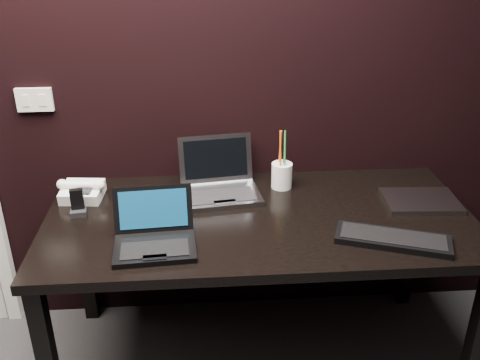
{
  "coord_description": "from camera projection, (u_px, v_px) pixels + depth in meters",
  "views": [
    {
      "loc": [
        0.08,
        -0.45,
        1.79
      ],
      "look_at": [
        0.22,
        1.35,
        0.92
      ],
      "focal_mm": 40.0,
      "sensor_mm": 36.0,
      "label": 1
    }
  ],
  "objects": [
    {
      "name": "wall_back",
      "position": [
        180.0,
        54.0,
        2.23
      ],
      "size": [
        4.0,
        0.0,
        4.0
      ],
      "primitive_type": "plane",
      "rotation": [
        1.57,
        0.0,
        0.0
      ],
      "color": "black",
      "rests_on": "ground"
    },
    {
      "name": "wall_switch",
      "position": [
        34.0,
        100.0,
        2.25
      ],
      "size": [
        0.15,
        0.02,
        0.1
      ],
      "color": "silver",
      "rests_on": "wall_back"
    },
    {
      "name": "desk",
      "position": [
        259.0,
        232.0,
        2.16
      ],
      "size": [
        1.7,
        0.8,
        0.74
      ],
      "color": "black",
      "rests_on": "ground"
    },
    {
      "name": "netbook",
      "position": [
        154.0,
        236.0,
        1.92
      ],
      "size": [
        0.3,
        0.28,
        0.18
      ],
      "color": "black",
      "rests_on": "desk"
    },
    {
      "name": "silver_laptop",
      "position": [
        220.0,
        185.0,
        2.28
      ],
      "size": [
        0.36,
        0.33,
        0.22
      ],
      "color": "gray",
      "rests_on": "desk"
    },
    {
      "name": "ext_keyboard",
      "position": [
        393.0,
        239.0,
        1.95
      ],
      "size": [
        0.43,
        0.27,
        0.03
      ],
      "color": "black",
      "rests_on": "desk"
    },
    {
      "name": "closed_laptop",
      "position": [
        421.0,
        201.0,
        2.22
      ],
      "size": [
        0.31,
        0.23,
        0.02
      ],
      "color": "#9E9FA4",
      "rests_on": "desk"
    },
    {
      "name": "desk_phone",
      "position": [
        82.0,
        191.0,
        2.24
      ],
      "size": [
        0.2,
        0.17,
        0.1
      ],
      "color": "white",
      "rests_on": "desk"
    },
    {
      "name": "mobile_phone",
      "position": [
        78.0,
        205.0,
        2.12
      ],
      "size": [
        0.07,
        0.06,
        0.11
      ],
      "color": "black",
      "rests_on": "desk"
    },
    {
      "name": "pen_cup",
      "position": [
        282.0,
        174.0,
        2.33
      ],
      "size": [
        0.12,
        0.12,
        0.26
      ],
      "color": "white",
      "rests_on": "desk"
    }
  ]
}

